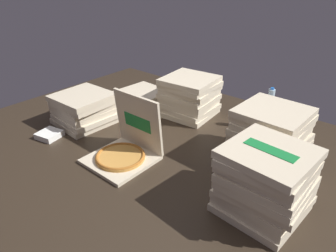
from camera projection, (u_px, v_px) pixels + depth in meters
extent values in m
cube|color=#2D2319|center=(163.00, 151.00, 2.20)|extent=(3.20, 2.40, 0.02)
cube|color=beige|center=(121.00, 159.00, 2.07)|extent=(0.40, 0.40, 0.02)
cylinder|color=#C6893D|center=(120.00, 157.00, 2.06)|extent=(0.33, 0.33, 0.02)
torus|color=#A96324|center=(120.00, 156.00, 2.06)|extent=(0.33, 0.33, 0.02)
cube|color=beige|center=(138.00, 122.00, 2.10)|extent=(0.40, 0.06, 0.40)
cube|color=#197A38|center=(137.00, 123.00, 2.09)|extent=(0.24, 0.01, 0.10)
cube|color=beige|center=(260.00, 206.00, 1.66)|extent=(0.43, 0.43, 0.04)
cube|color=beige|center=(263.00, 199.00, 1.65)|extent=(0.44, 0.44, 0.04)
cube|color=beige|center=(263.00, 193.00, 1.63)|extent=(0.43, 0.43, 0.04)
cube|color=beige|center=(267.00, 188.00, 1.60)|extent=(0.41, 0.41, 0.04)
cube|color=beige|center=(267.00, 182.00, 1.58)|extent=(0.41, 0.41, 0.04)
cube|color=#197A38|center=(268.00, 178.00, 1.56)|extent=(0.26, 0.08, 0.00)
cube|color=beige|center=(267.00, 175.00, 1.56)|extent=(0.41, 0.41, 0.04)
cube|color=#197A38|center=(268.00, 171.00, 1.55)|extent=(0.26, 0.07, 0.00)
cube|color=beige|center=(269.00, 166.00, 1.55)|extent=(0.41, 0.41, 0.04)
cube|color=#197A38|center=(269.00, 163.00, 1.54)|extent=(0.26, 0.08, 0.00)
cube|color=beige|center=(268.00, 160.00, 1.52)|extent=(0.40, 0.40, 0.04)
cube|color=beige|center=(270.00, 154.00, 1.50)|extent=(0.43, 0.43, 0.04)
cube|color=#197A38|center=(270.00, 150.00, 1.49)|extent=(0.27, 0.09, 0.00)
cube|color=beige|center=(267.00, 158.00, 2.07)|extent=(0.42, 0.42, 0.04)
cube|color=beige|center=(269.00, 154.00, 2.04)|extent=(0.45, 0.45, 0.04)
cube|color=#197A38|center=(269.00, 151.00, 2.03)|extent=(0.27, 0.10, 0.00)
cube|color=beige|center=(267.00, 147.00, 2.03)|extent=(0.44, 0.44, 0.04)
cube|color=#197A38|center=(268.00, 144.00, 2.02)|extent=(0.27, 0.10, 0.00)
cube|color=beige|center=(269.00, 142.00, 2.01)|extent=(0.44, 0.44, 0.04)
cube|color=beige|center=(270.00, 136.00, 1.99)|extent=(0.44, 0.44, 0.04)
cube|color=beige|center=(270.00, 130.00, 1.97)|extent=(0.41, 0.41, 0.04)
cube|color=#197A38|center=(270.00, 127.00, 1.96)|extent=(0.26, 0.08, 0.00)
cube|color=beige|center=(273.00, 125.00, 1.95)|extent=(0.40, 0.40, 0.04)
cube|color=beige|center=(274.00, 118.00, 1.94)|extent=(0.42, 0.42, 0.04)
cube|color=beige|center=(274.00, 112.00, 1.91)|extent=(0.41, 0.41, 0.04)
cube|color=beige|center=(84.00, 120.00, 2.56)|extent=(0.43, 0.43, 0.04)
cube|color=#197A38|center=(84.00, 118.00, 2.55)|extent=(0.27, 0.09, 0.00)
cube|color=beige|center=(85.00, 116.00, 2.54)|extent=(0.42, 0.42, 0.04)
cube|color=beige|center=(84.00, 110.00, 2.54)|extent=(0.43, 0.43, 0.04)
cube|color=beige|center=(84.00, 106.00, 2.52)|extent=(0.42, 0.42, 0.04)
cube|color=#197A38|center=(83.00, 103.00, 2.51)|extent=(0.27, 0.09, 0.00)
cube|color=beige|center=(84.00, 101.00, 2.49)|extent=(0.41, 0.41, 0.04)
cube|color=beige|center=(82.00, 97.00, 2.46)|extent=(0.41, 0.41, 0.04)
cube|color=beige|center=(144.00, 102.00, 2.91)|extent=(0.42, 0.42, 0.04)
cube|color=beige|center=(143.00, 98.00, 2.87)|extent=(0.40, 0.40, 0.04)
cube|color=#197A38|center=(143.00, 96.00, 2.86)|extent=(0.26, 0.07, 0.00)
cube|color=beige|center=(142.00, 94.00, 2.87)|extent=(0.43, 0.43, 0.04)
cube|color=beige|center=(189.00, 112.00, 2.71)|extent=(0.44, 0.44, 0.04)
cube|color=#197A38|center=(189.00, 110.00, 2.70)|extent=(0.27, 0.10, 0.00)
cube|color=beige|center=(190.00, 107.00, 2.70)|extent=(0.41, 0.41, 0.04)
cube|color=#197A38|center=(190.00, 105.00, 2.69)|extent=(0.26, 0.08, 0.00)
cube|color=beige|center=(189.00, 102.00, 2.68)|extent=(0.44, 0.44, 0.04)
cube|color=#197A38|center=(189.00, 100.00, 2.67)|extent=(0.27, 0.10, 0.00)
cube|color=beige|center=(190.00, 98.00, 2.66)|extent=(0.44, 0.44, 0.04)
cube|color=#197A38|center=(190.00, 96.00, 2.65)|extent=(0.27, 0.09, 0.00)
cube|color=beige|center=(189.00, 94.00, 2.64)|extent=(0.44, 0.44, 0.04)
cube|color=beige|center=(191.00, 89.00, 2.62)|extent=(0.44, 0.44, 0.04)
cube|color=beige|center=(190.00, 85.00, 2.59)|extent=(0.41, 0.41, 0.04)
cube|color=#197A38|center=(190.00, 82.00, 2.58)|extent=(0.26, 0.08, 0.00)
cube|color=beige|center=(190.00, 80.00, 2.57)|extent=(0.44, 0.44, 0.04)
cylinder|color=#B7BABF|center=(266.00, 114.00, 2.57)|extent=(0.28, 0.28, 0.13)
cylinder|color=silver|center=(260.00, 122.00, 2.36)|extent=(0.06, 0.06, 0.21)
cylinder|color=blue|center=(262.00, 108.00, 2.31)|extent=(0.03, 0.03, 0.02)
cylinder|color=white|center=(248.00, 115.00, 2.47)|extent=(0.06, 0.06, 0.21)
cylinder|color=#239951|center=(250.00, 102.00, 2.41)|extent=(0.03, 0.03, 0.02)
cylinder|color=silver|center=(270.00, 100.00, 2.73)|extent=(0.06, 0.06, 0.21)
cylinder|color=blue|center=(272.00, 89.00, 2.67)|extent=(0.03, 0.03, 0.02)
cube|color=white|center=(49.00, 135.00, 2.35)|extent=(0.19, 0.19, 0.04)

